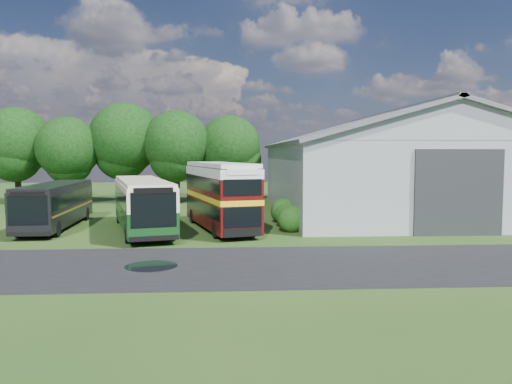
{
  "coord_description": "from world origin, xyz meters",
  "views": [
    {
      "loc": [
        1.65,
        -23.85,
        4.72
      ],
      "look_at": [
        3.57,
        8.0,
        2.28
      ],
      "focal_mm": 35.0,
      "sensor_mm": 36.0,
      "label": 1
    }
  ],
  "objects": [
    {
      "name": "shrub_back",
      "position": [
        5.6,
        10.0,
        0.0
      ],
      "size": [
        1.8,
        1.8,
        1.8
      ],
      "primitive_type": "sphere",
      "color": "#194714",
      "rests_on": "ground"
    },
    {
      "name": "shrub_front",
      "position": [
        5.6,
        6.0,
        0.0
      ],
      "size": [
        1.7,
        1.7,
        1.7
      ],
      "primitive_type": "sphere",
      "color": "#194714",
      "rests_on": "ground"
    },
    {
      "name": "bus_green_single",
      "position": [
        -3.47,
        6.83,
        1.69
      ],
      "size": [
        5.56,
        11.78,
        3.17
      ],
      "rotation": [
        0.0,
        0.0,
        0.26
      ],
      "color": "black",
      "rests_on": "ground"
    },
    {
      "name": "storage_shed",
      "position": [
        15.0,
        15.98,
        4.17
      ],
      "size": [
        18.8,
        24.8,
        8.15
      ],
      "color": "gray",
      "rests_on": "ground"
    },
    {
      "name": "tree_right_b",
      "position": [
        2.0,
        24.6,
        5.44
      ],
      "size": [
        5.98,
        5.98,
        8.45
      ],
      "color": "black",
      "rests_on": "ground"
    },
    {
      "name": "ground",
      "position": [
        0.0,
        0.0,
        0.0
      ],
      "size": [
        120.0,
        120.0,
        0.0
      ],
      "primitive_type": "plane",
      "color": "#1D3D13",
      "rests_on": "ground"
    },
    {
      "name": "shrub_mid",
      "position": [
        5.6,
        8.0,
        0.0
      ],
      "size": [
        1.6,
        1.6,
        1.6
      ],
      "primitive_type": "sphere",
      "color": "#194714",
      "rests_on": "ground"
    },
    {
      "name": "tree_left_a",
      "position": [
        -18.0,
        24.5,
        5.87
      ],
      "size": [
        6.46,
        6.46,
        9.12
      ],
      "color": "black",
      "rests_on": "ground"
    },
    {
      "name": "tree_right_a",
      "position": [
        -3.0,
        23.8,
        5.69
      ],
      "size": [
        6.26,
        6.26,
        8.83
      ],
      "color": "black",
      "rests_on": "ground"
    },
    {
      "name": "bus_dark_single",
      "position": [
        -9.19,
        8.46,
        1.51
      ],
      "size": [
        2.87,
        10.4,
        2.84
      ],
      "rotation": [
        0.0,
        0.0,
        0.05
      ],
      "color": "black",
      "rests_on": "ground"
    },
    {
      "name": "puddle",
      "position": [
        -1.5,
        -3.0,
        0.0
      ],
      "size": [
        2.2,
        2.2,
        0.01
      ],
      "primitive_type": "cylinder",
      "color": "black",
      "rests_on": "ground"
    },
    {
      "name": "tree_mid",
      "position": [
        -8.0,
        24.8,
        6.18
      ],
      "size": [
        6.8,
        6.8,
        9.6
      ],
      "color": "black",
      "rests_on": "ground"
    },
    {
      "name": "bus_maroon_double",
      "position": [
        1.28,
        7.25,
        2.09
      ],
      "size": [
        4.9,
        10.03,
        4.18
      ],
      "rotation": [
        0.0,
        0.0,
        0.26
      ],
      "color": "black",
      "rests_on": "ground"
    },
    {
      "name": "asphalt_road",
      "position": [
        3.0,
        -3.0,
        0.0
      ],
      "size": [
        60.0,
        8.0,
        0.02
      ],
      "primitive_type": "cube",
      "color": "black",
      "rests_on": "ground"
    },
    {
      "name": "tree_left_b",
      "position": [
        -13.0,
        23.5,
        5.25
      ],
      "size": [
        5.78,
        5.78,
        8.16
      ],
      "color": "black",
      "rests_on": "ground"
    }
  ]
}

